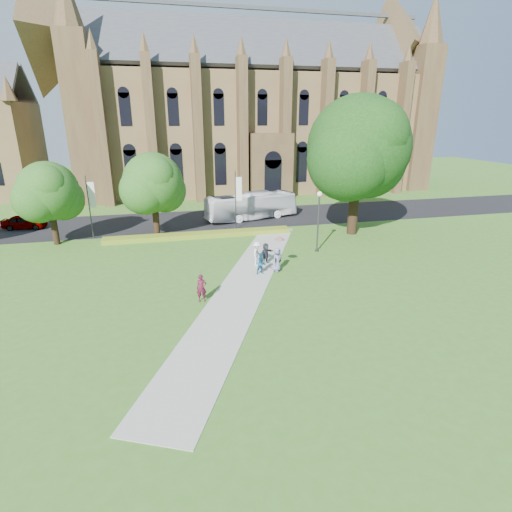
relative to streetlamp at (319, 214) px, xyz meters
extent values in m
plane|color=#3B6A1F|center=(-7.50, -6.50, -3.30)|extent=(160.00, 160.00, 0.00)
cube|color=black|center=(-7.50, 13.50, -3.29)|extent=(160.00, 10.00, 0.02)
cube|color=#B2B2A8|center=(-7.50, -5.50, -3.28)|extent=(15.58, 28.54, 0.04)
cube|color=gold|center=(-9.50, 6.70, -3.07)|extent=(18.00, 1.40, 0.45)
cube|color=olive|center=(2.50, 33.50, 5.20)|extent=(52.00, 16.00, 17.00)
cube|color=brown|center=(-22.00, 26.50, 7.20)|extent=(3.50, 3.50, 21.00)
cube|color=brown|center=(27.00, 26.50, 7.20)|extent=(3.50, 3.50, 21.00)
cone|color=brown|center=(27.00, 26.50, 21.20)|extent=(3.60, 3.60, 7.00)
cube|color=brown|center=(2.50, 24.50, 1.20)|extent=(6.00, 2.50, 9.00)
cylinder|color=#38383D|center=(0.00, 0.00, -0.90)|extent=(0.14, 0.14, 4.80)
sphere|color=white|center=(0.00, 0.00, 1.72)|extent=(0.44, 0.44, 0.44)
cylinder|color=#38383D|center=(0.00, 0.00, -3.22)|extent=(0.36, 0.36, 0.15)
cylinder|color=#332114|center=(5.50, 4.50, 0.00)|extent=(0.96, 0.96, 6.60)
sphere|color=#11330E|center=(5.50, 4.50, 5.10)|extent=(9.60, 9.60, 9.60)
cylinder|color=#332114|center=(-22.50, 7.50, -1.37)|extent=(0.56, 0.56, 3.85)
sphere|color=#244A16|center=(-22.50, 7.50, 1.60)|extent=(5.20, 5.20, 5.20)
cylinder|color=#332114|center=(-13.50, 8.00, -1.23)|extent=(0.60, 0.60, 4.12)
sphere|color=#244A16|center=(-13.50, 8.00, 1.95)|extent=(5.60, 5.60, 5.60)
cylinder|color=#38383D|center=(-5.50, 8.70, -0.30)|extent=(0.10, 0.10, 6.00)
cube|color=white|center=(-5.15, 8.70, 0.90)|extent=(0.60, 0.02, 2.40)
cylinder|color=#38383D|center=(-19.50, 8.70, -0.30)|extent=(0.10, 0.10, 6.00)
cube|color=white|center=(-19.15, 8.70, 0.90)|extent=(0.60, 0.02, 2.40)
imported|color=white|center=(-2.96, 12.75, -1.79)|extent=(10.98, 4.98, 2.98)
imported|color=gray|center=(-26.94, 14.00, -2.55)|extent=(4.46, 2.27, 1.46)
imported|color=#4E1125|center=(-10.80, -7.75, -2.37)|extent=(0.66, 0.45, 1.77)
imported|color=#195A81|center=(-6.01, -4.14, -2.45)|extent=(0.91, 0.78, 1.62)
imported|color=silver|center=(-5.90, -2.27, -2.29)|extent=(1.17, 1.43, 1.92)
imported|color=black|center=(-4.59, -3.71, -2.41)|extent=(0.97, 1.02, 1.69)
imported|color=slate|center=(-4.71, -3.79, -2.35)|extent=(1.05, 0.99, 1.80)
imported|color=#2B2D34|center=(-5.14, -2.09, -2.41)|extent=(1.54, 1.37, 1.70)
imported|color=#CB948F|center=(-4.53, -3.69, -1.10)|extent=(0.83, 0.83, 0.71)
camera|label=1|loc=(-12.78, -30.86, 7.74)|focal=28.00mm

